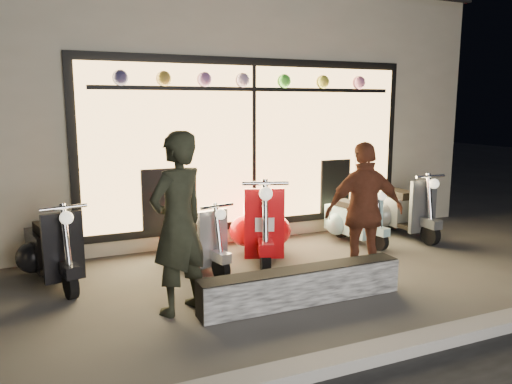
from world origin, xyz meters
TOP-DOWN VIEW (x-y plane):
  - ground at (0.00, 0.00)m, footprint 40.00×40.00m
  - kerb at (0.00, -2.00)m, footprint 40.00×0.25m
  - shop_building at (0.00, 4.98)m, footprint 10.20×6.23m
  - graffiti_barrier at (0.27, -0.65)m, footprint 2.37×0.28m
  - scooter_silver at (-0.45, 1.05)m, footprint 0.60×1.28m
  - scooter_red at (0.55, 1.10)m, footprint 0.89×1.61m
  - scooter_black at (-2.23, 1.23)m, footprint 0.66×1.43m
  - scooter_blue at (2.24, 1.32)m, footprint 0.50×1.27m
  - scooter_grey at (3.26, 1.35)m, footprint 0.49×1.46m
  - man at (-1.02, -0.32)m, footprint 0.83×0.73m
  - woman at (1.33, -0.28)m, footprint 1.08×0.61m

SIDE VIEW (x-z plane):
  - ground at x=0.00m, z-range 0.00..0.00m
  - kerb at x=0.00m, z-range 0.00..0.12m
  - graffiti_barrier at x=0.27m, z-range 0.00..0.40m
  - scooter_blue at x=2.24m, z-range -0.09..0.81m
  - scooter_silver at x=-0.45m, z-range -0.09..0.82m
  - scooter_black at x=-2.23m, z-range -0.10..0.91m
  - scooter_grey at x=3.26m, z-range -0.10..0.95m
  - scooter_red at x=0.55m, z-range -0.11..1.05m
  - woman at x=1.33m, z-range 0.00..1.73m
  - man at x=-1.02m, z-range 0.00..1.91m
  - shop_building at x=0.00m, z-range 0.00..4.20m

